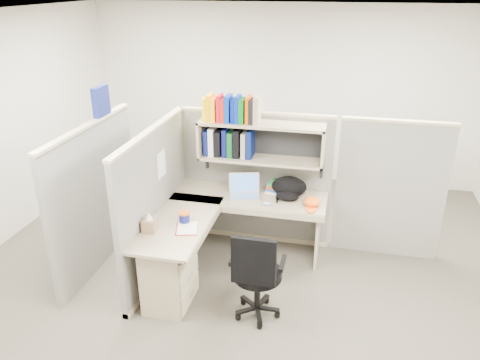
% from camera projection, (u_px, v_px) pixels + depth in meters
% --- Properties ---
extents(ground, '(6.00, 6.00, 0.00)m').
position_uv_depth(ground, '(238.00, 278.00, 5.10)').
color(ground, '#36322A').
rests_on(ground, ground).
extents(room_shell, '(6.00, 6.00, 6.00)m').
position_uv_depth(room_shell, '(238.00, 136.00, 4.46)').
color(room_shell, beige).
rests_on(room_shell, ground).
extents(cubicle, '(3.79, 1.84, 1.95)m').
position_uv_depth(cubicle, '(215.00, 183.00, 5.22)').
color(cubicle, '#5C5B57').
rests_on(cubicle, ground).
extents(desk, '(1.74, 1.75, 0.73)m').
position_uv_depth(desk, '(193.00, 253.00, 4.76)').
color(desk, gray).
rests_on(desk, ground).
extents(laptop, '(0.42, 0.42, 0.25)m').
position_uv_depth(laptop, '(245.00, 187.00, 5.25)').
color(laptop, silver).
rests_on(laptop, desk).
extents(backpack, '(0.43, 0.35, 0.23)m').
position_uv_depth(backpack, '(289.00, 188.00, 5.23)').
color(backpack, black).
rests_on(backpack, desk).
extents(orange_cap, '(0.19, 0.22, 0.10)m').
position_uv_depth(orange_cap, '(312.00, 202.00, 5.07)').
color(orange_cap, '#EE5914').
rests_on(orange_cap, desk).
extents(snack_canister, '(0.11, 0.11, 0.11)m').
position_uv_depth(snack_canister, '(184.00, 217.00, 4.73)').
color(snack_canister, '#0E1354').
rests_on(snack_canister, desk).
extents(tissue_box, '(0.14, 0.14, 0.20)m').
position_uv_depth(tissue_box, '(149.00, 222.00, 4.54)').
color(tissue_box, '#957554').
rests_on(tissue_box, desk).
extents(mouse, '(0.11, 0.08, 0.04)m').
position_uv_depth(mouse, '(267.00, 203.00, 5.10)').
color(mouse, '#99AFD9').
rests_on(mouse, desk).
extents(paper_cup, '(0.09, 0.09, 0.11)m').
position_uv_depth(paper_cup, '(246.00, 185.00, 5.47)').
color(paper_cup, white).
rests_on(paper_cup, desk).
extents(book_stack, '(0.24, 0.28, 0.12)m').
position_uv_depth(book_stack, '(276.00, 186.00, 5.42)').
color(book_stack, slate).
rests_on(book_stack, desk).
extents(loose_paper, '(0.26, 0.31, 0.00)m').
position_uv_depth(loose_paper, '(187.00, 228.00, 4.63)').
color(loose_paper, white).
rests_on(loose_paper, desk).
extents(task_chair, '(0.50, 0.46, 0.97)m').
position_uv_depth(task_chair, '(257.00, 288.00, 4.38)').
color(task_chair, black).
rests_on(task_chair, ground).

